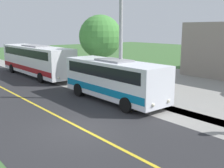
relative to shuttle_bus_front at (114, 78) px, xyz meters
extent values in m
plane|color=#3D6633|center=(4.47, 2.97, -1.51)|extent=(120.00, 120.00, 0.00)
cube|color=#28282B|center=(4.47, 2.97, -1.51)|extent=(8.00, 100.00, 0.01)
cube|color=gray|center=(-0.73, 2.97, -1.51)|extent=(2.40, 100.00, 0.01)
cube|color=gold|center=(4.47, 2.97, -1.50)|extent=(0.16, 100.00, 0.00)
cube|color=white|center=(0.00, 0.00, -0.03)|extent=(2.35, 8.00, 2.27)
cube|color=#0C72A5|center=(0.00, 0.00, -0.61)|extent=(2.39, 7.84, 0.44)
cube|color=black|center=(0.00, 0.00, 0.55)|extent=(2.39, 7.20, 0.70)
cube|color=gray|center=(0.00, 0.00, 1.16)|extent=(1.41, 2.40, 0.12)
cylinder|color=black|center=(-1.17, 2.48, -1.06)|extent=(0.25, 0.90, 0.90)
cylinder|color=black|center=(1.17, 2.48, -1.06)|extent=(0.25, 0.90, 0.90)
cylinder|color=black|center=(-1.17, -2.48, -1.06)|extent=(0.25, 0.90, 0.90)
cylinder|color=black|center=(1.17, -2.48, -1.06)|extent=(0.25, 0.90, 0.90)
sphere|color=#F2EACC|center=(-0.65, 4.02, -0.81)|extent=(0.20, 0.20, 0.20)
sphere|color=#F2EACC|center=(0.65, 4.02, -0.81)|extent=(0.20, 0.20, 0.20)
cube|color=white|center=(-0.06, -12.16, 0.14)|extent=(2.47, 11.52, 2.59)
cube|color=maroon|center=(-0.06, -12.16, -0.61)|extent=(2.51, 11.29, 0.44)
cube|color=black|center=(-0.06, -12.16, 0.88)|extent=(2.51, 10.37, 0.70)
cube|color=gray|center=(-0.06, -12.16, 1.49)|extent=(1.48, 3.46, 0.12)
cylinder|color=black|center=(-1.29, -8.59, -1.06)|extent=(0.25, 0.90, 0.90)
cylinder|color=black|center=(1.17, -8.59, -1.06)|extent=(0.25, 0.90, 0.90)
cylinder|color=black|center=(-1.29, -15.73, -1.06)|extent=(0.25, 0.90, 0.90)
cylinder|color=black|center=(1.17, -15.73, -1.06)|extent=(0.25, 0.90, 0.90)
sphere|color=#F2EACC|center=(-0.74, -6.38, -0.81)|extent=(0.20, 0.20, 0.20)
sphere|color=#F2EACC|center=(0.62, -6.38, -0.81)|extent=(0.20, 0.20, 0.20)
cylinder|color=#9E9EA3|center=(-0.53, 0.07, 2.78)|extent=(0.24, 0.24, 8.58)
cylinder|color=#4C3826|center=(-2.93, -5.30, -0.19)|extent=(0.36, 0.36, 2.64)
sphere|color=#478C3D|center=(-2.93, -5.30, 2.50)|extent=(3.64, 3.64, 3.64)
camera|label=1|loc=(11.03, 13.22, 3.17)|focal=43.08mm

